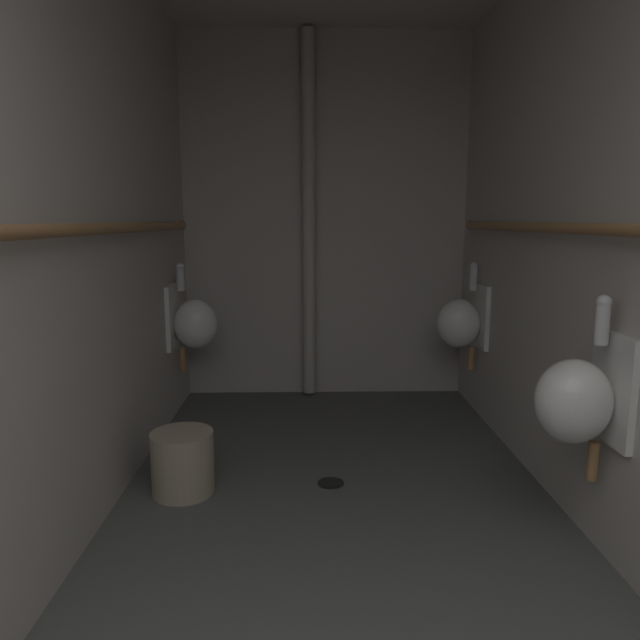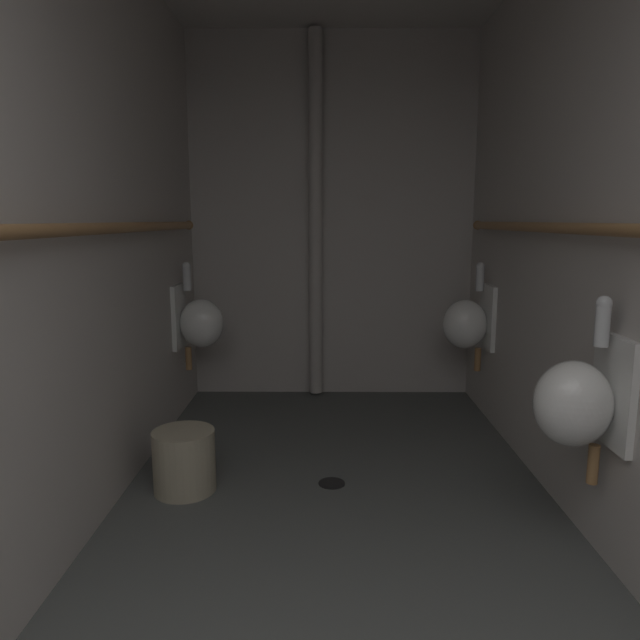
% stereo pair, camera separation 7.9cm
% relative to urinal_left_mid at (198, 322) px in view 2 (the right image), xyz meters
% --- Properties ---
extents(floor, '(2.28, 4.69, 0.08)m').
position_rel_urinal_left_mid_xyz_m(floor, '(0.93, -1.74, -0.71)').
color(floor, '#4C4F4C').
rests_on(floor, ground).
extents(wall_left, '(0.06, 4.69, 2.74)m').
position_rel_urinal_left_mid_xyz_m(wall_left, '(-0.18, -1.74, 0.70)').
color(wall_left, '#BBB3AD').
rests_on(wall_left, ground).
extents(wall_right, '(0.06, 4.69, 2.74)m').
position_rel_urinal_left_mid_xyz_m(wall_right, '(2.04, -1.74, 0.70)').
color(wall_right, '#BBB3AD').
rests_on(wall_right, ground).
extents(wall_back, '(2.28, 0.06, 2.74)m').
position_rel_urinal_left_mid_xyz_m(wall_back, '(0.93, 0.58, 0.70)').
color(wall_back, '#BBB3AD').
rests_on(wall_back, ground).
extents(urinal_left_mid, '(0.32, 0.30, 0.76)m').
position_rel_urinal_left_mid_xyz_m(urinal_left_mid, '(0.00, 0.00, 0.00)').
color(urinal_left_mid, white).
extents(urinal_right_mid, '(0.32, 0.30, 0.76)m').
position_rel_urinal_left_mid_xyz_m(urinal_right_mid, '(1.86, -1.77, 0.00)').
color(urinal_right_mid, white).
extents(urinal_right_far, '(0.32, 0.30, 0.76)m').
position_rel_urinal_left_mid_xyz_m(urinal_right_far, '(1.86, -0.02, 0.00)').
color(urinal_right_far, white).
extents(supply_pipe_left, '(0.06, 3.92, 0.06)m').
position_rel_urinal_left_mid_xyz_m(supply_pipe_left, '(-0.09, -1.73, 0.66)').
color(supply_pipe_left, '#9E7042').
extents(supply_pipe_right, '(0.06, 3.91, 0.06)m').
position_rel_urinal_left_mid_xyz_m(supply_pipe_right, '(1.95, -1.74, 0.66)').
color(supply_pipe_right, '#9E7042').
extents(standpipe_back_wall, '(0.10, 0.10, 2.69)m').
position_rel_urinal_left_mid_xyz_m(standpipe_back_wall, '(0.81, 0.47, 0.70)').
color(standpipe_back_wall, '#BBB3AD').
rests_on(standpipe_back_wall, ground).
extents(floor_drain, '(0.14, 0.14, 0.01)m').
position_rel_urinal_left_mid_xyz_m(floor_drain, '(0.91, -1.09, -0.67)').
color(floor_drain, black).
rests_on(floor_drain, ground).
extents(waste_bin, '(0.31, 0.31, 0.32)m').
position_rel_urinal_left_mid_xyz_m(waste_bin, '(0.16, -1.17, -0.51)').
color(waste_bin, '#9E937A').
rests_on(waste_bin, ground).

